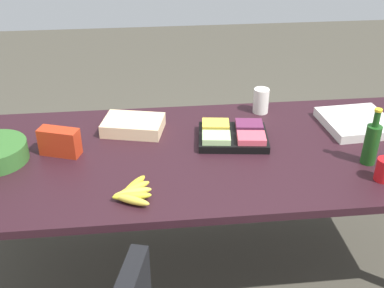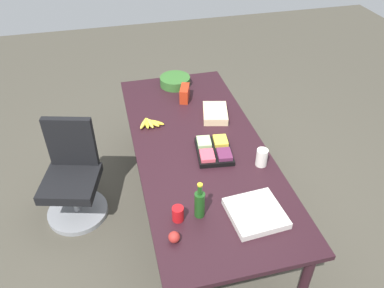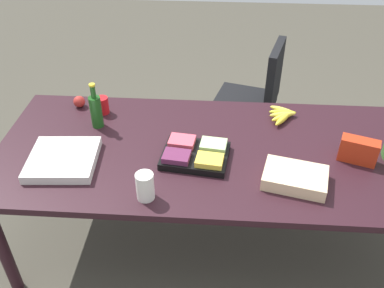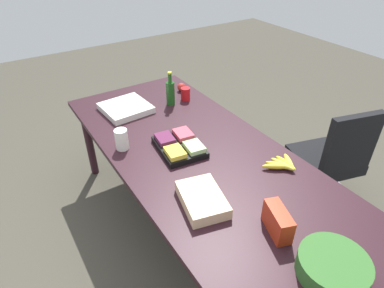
{
  "view_description": "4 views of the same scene",
  "coord_description": "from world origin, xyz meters",
  "px_view_note": "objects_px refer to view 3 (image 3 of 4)",
  "views": [
    {
      "loc": [
        -0.32,
        -2.05,
        2.0
      ],
      "look_at": [
        -0.1,
        0.02,
        0.81
      ],
      "focal_mm": 44.12,
      "sensor_mm": 36.0,
      "label": 1
    },
    {
      "loc": [
        2.46,
        -0.67,
        2.78
      ],
      "look_at": [
        0.05,
        -0.08,
        0.84
      ],
      "focal_mm": 35.9,
      "sensor_mm": 36.0,
      "label": 2
    },
    {
      "loc": [
        0.02,
        1.92,
        2.23
      ],
      "look_at": [
        0.15,
        0.05,
        0.84
      ],
      "focal_mm": 39.34,
      "sensor_mm": 36.0,
      "label": 3
    },
    {
      "loc": [
        -1.49,
        1.03,
        2.09
      ],
      "look_at": [
        0.06,
        0.03,
        0.83
      ],
      "focal_mm": 30.95,
      "sensor_mm": 36.0,
      "label": 4
    }
  ],
  "objects_px": {
    "wine_bottle": "(96,110)",
    "apple_red": "(79,102)",
    "chip_bag_red": "(358,151)",
    "mayo_jar": "(145,186)",
    "banana_bunch": "(283,115)",
    "sheet_cake": "(295,178)",
    "office_chair": "(250,110)",
    "pizza_box": "(63,159)",
    "red_solo_cup": "(102,105)",
    "conference_table": "(217,158)",
    "fruit_platter": "(195,154)"
  },
  "relations": [
    {
      "from": "wine_bottle",
      "to": "apple_red",
      "type": "relative_size",
      "value": 3.83
    },
    {
      "from": "chip_bag_red",
      "to": "mayo_jar",
      "type": "distance_m",
      "value": 1.17
    },
    {
      "from": "wine_bottle",
      "to": "banana_bunch",
      "type": "xyz_separation_m",
      "value": [
        -1.15,
        -0.17,
        -0.09
      ]
    },
    {
      "from": "sheet_cake",
      "to": "chip_bag_red",
      "type": "distance_m",
      "value": 0.42
    },
    {
      "from": "office_chair",
      "to": "pizza_box",
      "type": "height_order",
      "value": "office_chair"
    },
    {
      "from": "red_solo_cup",
      "to": "banana_bunch",
      "type": "bearing_deg",
      "value": -179.3
    },
    {
      "from": "red_solo_cup",
      "to": "conference_table",
      "type": "bearing_deg",
      "value": 155.13
    },
    {
      "from": "office_chair",
      "to": "mayo_jar",
      "type": "bearing_deg",
      "value": 68.07
    },
    {
      "from": "apple_red",
      "to": "pizza_box",
      "type": "height_order",
      "value": "apple_red"
    },
    {
      "from": "apple_red",
      "to": "pizza_box",
      "type": "relative_size",
      "value": 0.21
    },
    {
      "from": "apple_red",
      "to": "mayo_jar",
      "type": "relative_size",
      "value": 0.52
    },
    {
      "from": "office_chair",
      "to": "red_solo_cup",
      "type": "height_order",
      "value": "office_chair"
    },
    {
      "from": "sheet_cake",
      "to": "apple_red",
      "type": "distance_m",
      "value": 1.48
    },
    {
      "from": "fruit_platter",
      "to": "chip_bag_red",
      "type": "relative_size",
      "value": 1.96
    },
    {
      "from": "office_chair",
      "to": "wine_bottle",
      "type": "distance_m",
      "value": 1.47
    },
    {
      "from": "conference_table",
      "to": "banana_bunch",
      "type": "relative_size",
      "value": 10.53
    },
    {
      "from": "conference_table",
      "to": "chip_bag_red",
      "type": "relative_size",
      "value": 12.73
    },
    {
      "from": "wine_bottle",
      "to": "pizza_box",
      "type": "height_order",
      "value": "wine_bottle"
    },
    {
      "from": "red_solo_cup",
      "to": "fruit_platter",
      "type": "bearing_deg",
      "value": 144.99
    },
    {
      "from": "conference_table",
      "to": "fruit_platter",
      "type": "bearing_deg",
      "value": 36.06
    },
    {
      "from": "office_chair",
      "to": "conference_table",
      "type": "bearing_deg",
      "value": 76.55
    },
    {
      "from": "sheet_cake",
      "to": "banana_bunch",
      "type": "distance_m",
      "value": 0.62
    },
    {
      "from": "fruit_platter",
      "to": "apple_red",
      "type": "bearing_deg",
      "value": -32.13
    },
    {
      "from": "conference_table",
      "to": "office_chair",
      "type": "relative_size",
      "value": 2.69
    },
    {
      "from": "banana_bunch",
      "to": "red_solo_cup",
      "type": "bearing_deg",
      "value": 0.7
    },
    {
      "from": "red_solo_cup",
      "to": "mayo_jar",
      "type": "bearing_deg",
      "value": 117.59
    },
    {
      "from": "sheet_cake",
      "to": "fruit_platter",
      "type": "bearing_deg",
      "value": -17.62
    },
    {
      "from": "office_chair",
      "to": "banana_bunch",
      "type": "relative_size",
      "value": 3.91
    },
    {
      "from": "chip_bag_red",
      "to": "pizza_box",
      "type": "relative_size",
      "value": 0.56
    },
    {
      "from": "apple_red",
      "to": "pizza_box",
      "type": "distance_m",
      "value": 0.59
    },
    {
      "from": "wine_bottle",
      "to": "red_solo_cup",
      "type": "distance_m",
      "value": 0.16
    },
    {
      "from": "chip_bag_red",
      "to": "red_solo_cup",
      "type": "bearing_deg",
      "value": -14.63
    },
    {
      "from": "conference_table",
      "to": "fruit_platter",
      "type": "height_order",
      "value": "fruit_platter"
    },
    {
      "from": "wine_bottle",
      "to": "apple_red",
      "type": "distance_m",
      "value": 0.29
    },
    {
      "from": "wine_bottle",
      "to": "pizza_box",
      "type": "bearing_deg",
      "value": 74.96
    },
    {
      "from": "office_chair",
      "to": "fruit_platter",
      "type": "distance_m",
      "value": 1.35
    },
    {
      "from": "conference_table",
      "to": "wine_bottle",
      "type": "xyz_separation_m",
      "value": [
        0.74,
        -0.19,
        0.18
      ]
    },
    {
      "from": "wine_bottle",
      "to": "banana_bunch",
      "type": "relative_size",
      "value": 1.2
    },
    {
      "from": "conference_table",
      "to": "mayo_jar",
      "type": "distance_m",
      "value": 0.56
    },
    {
      "from": "fruit_platter",
      "to": "wine_bottle",
      "type": "bearing_deg",
      "value": -24.74
    },
    {
      "from": "chip_bag_red",
      "to": "apple_red",
      "type": "relative_size",
      "value": 2.63
    },
    {
      "from": "pizza_box",
      "to": "mayo_jar",
      "type": "bearing_deg",
      "value": 150.34
    },
    {
      "from": "conference_table",
      "to": "red_solo_cup",
      "type": "height_order",
      "value": "red_solo_cup"
    },
    {
      "from": "sheet_cake",
      "to": "pizza_box",
      "type": "distance_m",
      "value": 1.24
    },
    {
      "from": "wine_bottle",
      "to": "mayo_jar",
      "type": "distance_m",
      "value": 0.73
    },
    {
      "from": "fruit_platter",
      "to": "chip_bag_red",
      "type": "xyz_separation_m",
      "value": [
        -0.89,
        -0.04,
        0.04
      ]
    },
    {
      "from": "office_chair",
      "to": "sheet_cake",
      "type": "bearing_deg",
      "value": 95.48
    },
    {
      "from": "conference_table",
      "to": "apple_red",
      "type": "distance_m",
      "value": 1.01
    },
    {
      "from": "wine_bottle",
      "to": "apple_red",
      "type": "height_order",
      "value": "wine_bottle"
    },
    {
      "from": "banana_bunch",
      "to": "chip_bag_red",
      "type": "bearing_deg",
      "value": 131.45
    }
  ]
}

